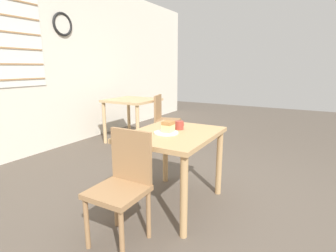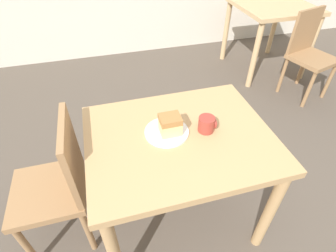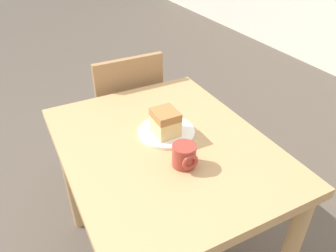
{
  "view_description": "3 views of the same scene",
  "coord_description": "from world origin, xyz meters",
  "views": [
    {
      "loc": [
        -2.07,
        -0.65,
        1.31
      ],
      "look_at": [
        -0.03,
        0.5,
        0.78
      ],
      "focal_mm": 28.0,
      "sensor_mm": 36.0,
      "label": 1
    },
    {
      "loc": [
        -0.31,
        -0.44,
        1.62
      ],
      "look_at": [
        -0.05,
        0.51,
        0.76
      ],
      "focal_mm": 28.0,
      "sensor_mm": 36.0,
      "label": 2
    },
    {
      "loc": [
        0.89,
        0.02,
        1.46
      ],
      "look_at": [
        -0.01,
        0.48,
        0.78
      ],
      "focal_mm": 35.0,
      "sensor_mm": 36.0,
      "label": 3
    }
  ],
  "objects": [
    {
      "name": "dining_table_near",
      "position": [
        0.0,
        0.46,
        0.61
      ],
      "size": [
        0.93,
        0.74,
        0.72
      ],
      "color": "tan",
      "rests_on": "ground_plane"
    },
    {
      "name": "chair_near_window",
      "position": [
        -0.65,
        0.54,
        0.46
      ],
      "size": [
        0.38,
        0.38,
        0.85
      ],
      "rotation": [
        0.0,
        0.0,
        -1.57
      ],
      "color": "#9E754C",
      "rests_on": "ground_plane"
    },
    {
      "name": "plate",
      "position": [
        -0.06,
        0.5,
        0.73
      ],
      "size": [
        0.22,
        0.22,
        0.01
      ],
      "color": "white",
      "rests_on": "dining_table_near"
    },
    {
      "name": "cake_slice",
      "position": [
        -0.04,
        0.49,
        0.78
      ],
      "size": [
        0.1,
        0.09,
        0.1
      ],
      "color": "#E0C67F",
      "rests_on": "plate"
    },
    {
      "name": "coffee_mug",
      "position": [
        0.14,
        0.47,
        0.76
      ],
      "size": [
        0.09,
        0.08,
        0.08
      ],
      "color": "#9E382D",
      "rests_on": "dining_table_near"
    }
  ]
}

